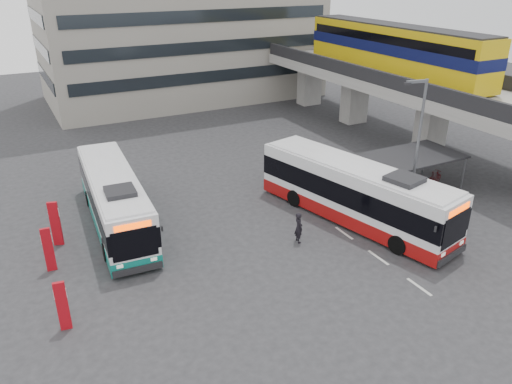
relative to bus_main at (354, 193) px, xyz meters
name	(u,v)px	position (x,y,z in m)	size (l,w,h in m)	color
ground	(308,243)	(-3.98, -1.20, -1.79)	(120.00, 120.00, 0.00)	#28282B
viaduct	(396,67)	(13.02, 11.54, 4.44)	(8.00, 32.00, 9.68)	gray
bike_shelter	(391,175)	(4.48, 1.80, -0.35)	(10.00, 4.00, 2.54)	#595B60
road_markings	(378,258)	(-1.48, -4.20, -1.78)	(0.15, 7.60, 0.01)	beige
bus_main	(354,193)	(0.00, 0.00, 0.00)	(5.76, 13.32, 3.85)	white
bus_teal	(114,200)	(-12.89, 5.97, -0.14)	(3.35, 12.13, 3.55)	white
pedestrian	(299,228)	(-4.36, -0.78, -0.89)	(0.65, 0.43, 1.80)	black
lamp_post	(417,141)	(3.42, -1.07, 3.02)	(1.47, 0.45, 8.43)	#595B60
sign_totem_south	(62,305)	(-17.07, -2.46, -0.57)	(0.51, 0.22, 2.36)	#AB0A14
sign_totem_mid	(48,249)	(-17.01, 2.59, -0.55)	(0.52, 0.18, 2.40)	#AB0A14
sign_totem_north	(55,223)	(-16.33, 5.13, -0.44)	(0.55, 0.32, 2.61)	#AB0A14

